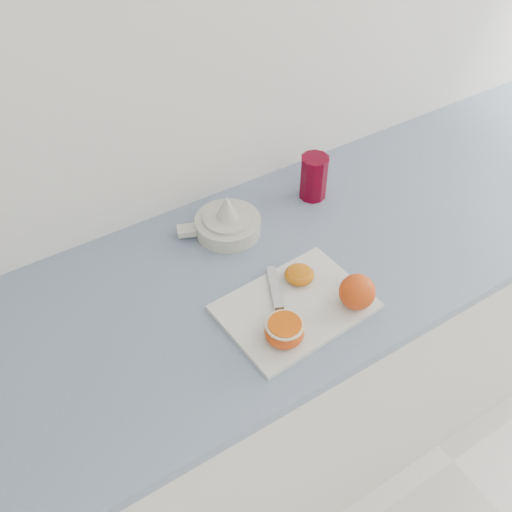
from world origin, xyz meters
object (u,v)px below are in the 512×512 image
(counter, at_px, (289,364))
(citrus_juicer, at_px, (227,222))
(cutting_board, at_px, (295,307))
(half_orange, at_px, (284,331))
(red_tumbler, at_px, (314,179))

(counter, distance_m, citrus_juicer, 0.51)
(counter, bearing_deg, cutting_board, -127.04)
(citrus_juicer, bearing_deg, half_orange, -101.70)
(half_orange, height_order, red_tumbler, red_tumbler)
(counter, distance_m, red_tumbler, 0.55)
(half_orange, bearing_deg, cutting_board, 41.04)
(counter, xyz_separation_m, half_orange, (-0.17, -0.20, 0.48))
(counter, bearing_deg, citrus_juicer, 123.14)
(red_tumbler, bearing_deg, counter, -135.24)
(cutting_board, bearing_deg, half_orange, -138.96)
(counter, relative_size, half_orange, 30.90)
(half_orange, relative_size, citrus_juicer, 0.40)
(counter, height_order, half_orange, half_orange)
(counter, relative_size, citrus_juicer, 12.27)
(cutting_board, bearing_deg, citrus_juicer, 89.50)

